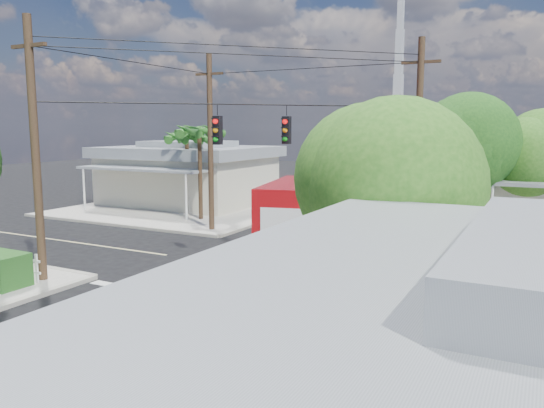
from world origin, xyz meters
The scene contains 14 objects.
ground centered at (0.00, 0.00, 0.00)m, with size 120.00×120.00×0.00m, color black.
sidewalk_nw centered at (-10.88, 10.88, 0.07)m, with size 14.12×14.12×0.14m.
road_markings centered at (0.00, -1.47, 0.01)m, with size 32.00×32.00×0.01m.
building_nw centered at (-12.00, 12.46, 2.22)m, with size 10.80×10.20×4.30m.
radio_tower centered at (0.50, 20.00, 5.64)m, with size 0.80×0.80×17.00m.
tree_ne_front centered at (7.21, 6.76, 4.77)m, with size 4.21×4.14×6.66m.
tree_ne_back centered at (9.81, 8.96, 4.19)m, with size 3.77×3.66×5.82m.
tree_se centered at (7.01, -7.24, 4.04)m, with size 3.67×3.54×5.62m.
palm_nw_front centered at (-7.50, 7.50, 5.04)m, with size 3.01×3.08×5.59m.
palm_nw_back centered at (-9.50, 9.00, 4.67)m, with size 3.01×3.08×5.19m.
utility_poles centered at (-1.58, 1.60, 4.67)m, with size 12.00×10.68×9.00m.
vending_boxes centered at (6.50, 6.20, 0.69)m, with size 1.90×0.50×1.10m.
delivery_truck centered at (1.54, 1.80, 1.66)m, with size 3.88×7.86×3.27m.
parked_car centered at (9.65, 2.95, 0.77)m, with size 2.55×5.53×1.54m, color silver.
Camera 1 is at (10.08, -17.32, 5.35)m, focal length 35.00 mm.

